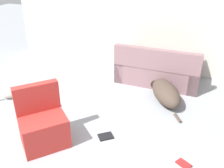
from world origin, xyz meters
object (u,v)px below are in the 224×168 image
couch (158,70)px  side_chair (43,125)px  book_black (106,136)px  book_red (184,164)px  dog (165,92)px  cat (15,94)px  laptop_open (47,103)px

couch → side_chair: side_chair is taller
book_black → book_red: same height
dog → book_red: dog is taller
book_black → cat: bearing=168.4°
cat → book_red: 3.42m
cat → book_black: (2.16, -0.44, -0.05)m
dog → laptop_open: 2.23m
cat → book_black: size_ratio=1.77×
dog → book_red: bearing=168.0°
couch → cat: bearing=35.9°
laptop_open → book_black: bearing=14.9°
laptop_open → book_black: laptop_open is taller
dog → book_black: (-0.61, -1.45, -0.18)m
dog → cat: bearing=77.1°
laptop_open → book_black: (1.36, -0.39, -0.07)m
couch → book_black: bearing=82.4°
dog → cat: dog is taller
couch → cat: couch is taller
couch → book_red: (0.92, -2.36, -0.27)m
cat → laptop_open: (0.80, -0.05, 0.02)m
couch → laptop_open: bearing=47.9°
dog → laptop_open: (-1.97, -1.06, -0.11)m
cat → laptop_open: size_ratio=1.08×
book_black → side_chair: 0.96m
laptop_open → side_chair: bearing=-25.4°
dog → couch: bearing=-10.5°
book_red → side_chair: (-2.00, -0.33, 0.30)m
dog → side_chair: (-1.40, -1.91, 0.12)m
couch → laptop_open: (-1.64, -1.84, -0.20)m
couch → dog: bearing=112.1°
cat → couch: bearing=-12.6°
couch → dog: couch is taller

